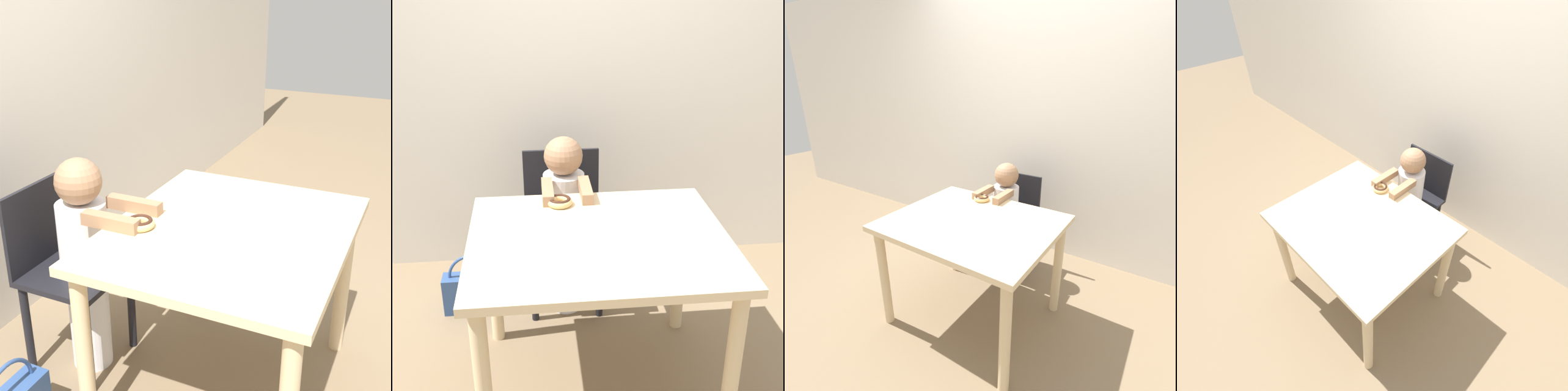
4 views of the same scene
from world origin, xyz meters
TOP-DOWN VIEW (x-y plane):
  - ground_plane at (0.00, 0.00)m, footprint 12.00×12.00m
  - wall_back at (0.00, 1.17)m, footprint 8.00×0.05m
  - dining_table at (0.00, 0.00)m, footprint 1.02×0.85m
  - chair at (-0.10, 0.70)m, footprint 0.40×0.37m
  - child_figure at (-0.10, 0.59)m, footprint 0.22×0.41m
  - donut at (-0.13, 0.31)m, footprint 0.11×0.11m
  - napkin at (-0.14, 0.05)m, footprint 0.28×0.28m
  - handbag at (-0.58, 0.61)m, footprint 0.32×0.10m

SIDE VIEW (x-z plane):
  - ground_plane at x=0.00m, z-range 0.00..0.00m
  - handbag at x=-0.58m, z-range -0.05..0.29m
  - chair at x=-0.10m, z-range 0.04..0.85m
  - child_figure at x=-0.10m, z-range 0.04..0.99m
  - dining_table at x=0.00m, z-range 0.26..1.00m
  - napkin at x=-0.14m, z-range 0.74..0.74m
  - donut at x=-0.13m, z-range 0.74..0.77m
  - wall_back at x=0.00m, z-range 0.00..2.50m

